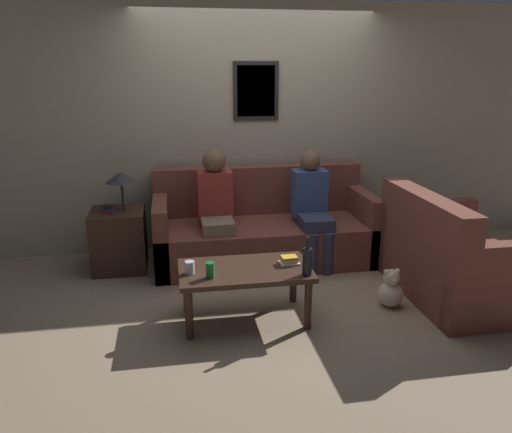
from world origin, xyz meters
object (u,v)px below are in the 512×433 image
(couch_side, at_px, (454,262))
(teddy_bear, at_px, (391,290))
(person_left, at_px, (216,205))
(drinking_glass, at_px, (190,267))
(coffee_table, at_px, (245,275))
(couch_main, at_px, (263,230))
(person_right, at_px, (312,205))
(wine_bottle, at_px, (307,261))

(couch_side, distance_m, teddy_bear, 0.65)
(person_left, bearing_deg, couch_side, -26.96)
(drinking_glass, height_order, person_left, person_left)
(couch_side, xyz_separation_m, coffee_table, (-1.86, -0.11, 0.06))
(couch_side, height_order, drinking_glass, couch_side)
(couch_main, relative_size, drinking_glass, 22.64)
(drinking_glass, height_order, person_right, person_right)
(person_left, distance_m, teddy_bear, 1.82)
(couch_main, xyz_separation_m, teddy_bear, (0.85, -1.27, -0.17))
(person_left, relative_size, teddy_bear, 3.52)
(coffee_table, xyz_separation_m, drinking_glass, (-0.43, -0.03, 0.11))
(drinking_glass, xyz_separation_m, person_right, (1.28, 1.11, 0.13))
(person_right, bearing_deg, wine_bottle, -107.44)
(drinking_glass, bearing_deg, person_left, 74.72)
(wine_bottle, xyz_separation_m, drinking_glass, (-0.87, 0.18, -0.07))
(wine_bottle, relative_size, drinking_glass, 3.07)
(coffee_table, relative_size, person_right, 0.90)
(wine_bottle, relative_size, teddy_bear, 0.90)
(couch_main, distance_m, couch_side, 1.88)
(couch_side, xyz_separation_m, wine_bottle, (-1.42, -0.32, 0.24))
(couch_side, relative_size, coffee_table, 1.31)
(couch_main, relative_size, coffee_table, 2.17)
(couch_side, distance_m, person_left, 2.24)
(coffee_table, bearing_deg, person_left, 95.84)
(couch_side, relative_size, teddy_bear, 4.03)
(couch_main, bearing_deg, person_right, -23.47)
(coffee_table, height_order, drinking_glass, drinking_glass)
(couch_main, xyz_separation_m, wine_bottle, (0.06, -1.49, 0.24))
(couch_main, xyz_separation_m, coffee_table, (-0.39, -1.28, 0.06))
(coffee_table, height_order, wine_bottle, wine_bottle)
(couch_main, distance_m, drinking_glass, 1.55)
(wine_bottle, distance_m, teddy_bear, 0.92)
(couch_main, height_order, person_right, person_right)
(drinking_glass, bearing_deg, couch_side, 3.59)
(coffee_table, distance_m, wine_bottle, 0.52)
(coffee_table, xyz_separation_m, wine_bottle, (0.44, -0.21, 0.18))
(couch_side, distance_m, wine_bottle, 1.48)
(couch_side, height_order, coffee_table, couch_side)
(wine_bottle, height_order, teddy_bear, wine_bottle)
(coffee_table, bearing_deg, drinking_glass, -175.93)
(wine_bottle, relative_size, person_left, 0.26)
(couch_side, bearing_deg, person_left, 63.04)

